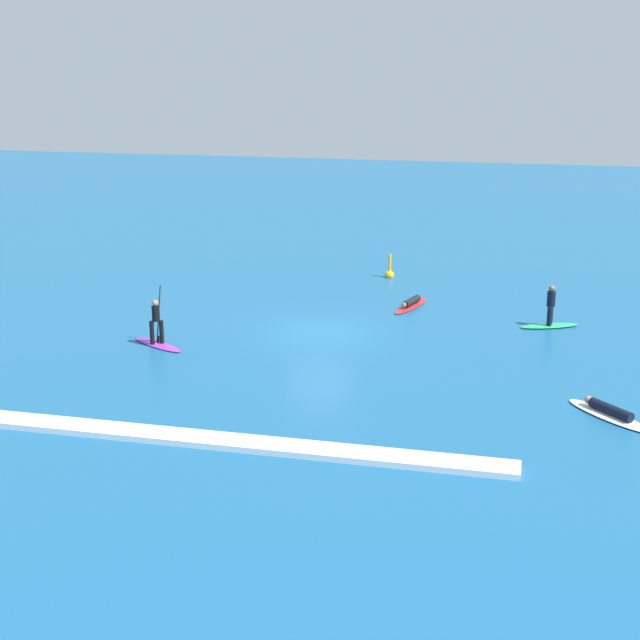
% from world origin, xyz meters
% --- Properties ---
extents(ground_plane, '(120.00, 120.00, 0.00)m').
position_xyz_m(ground_plane, '(0.00, 0.00, 0.00)').
color(ground_plane, '#195684').
rests_on(ground_plane, ground).
extents(surfer_on_purple_board, '(2.57, 1.81, 2.25)m').
position_xyz_m(surfer_on_purple_board, '(-5.54, -2.98, 0.49)').
color(surfer_on_purple_board, purple).
rests_on(surfer_on_purple_board, ground_plane).
extents(surfer_on_green_board, '(2.49, 1.56, 1.71)m').
position_xyz_m(surfer_on_green_board, '(8.74, 2.78, 0.44)').
color(surfer_on_green_board, '#23B266').
rests_on(surfer_on_green_board, ground_plane).
extents(surfer_on_white_board, '(2.72, 2.74, 0.41)m').
position_xyz_m(surfer_on_white_board, '(10.38, -6.39, 0.13)').
color(surfer_on_white_board, white).
rests_on(surfer_on_white_board, ground_plane).
extents(surfer_on_red_board, '(1.46, 3.05, 0.38)m').
position_xyz_m(surfer_on_red_board, '(2.96, 4.51, 0.13)').
color(surfer_on_red_board, red).
rests_on(surfer_on_red_board, ground_plane).
extents(marker_buoy, '(0.45, 0.45, 1.27)m').
position_xyz_m(marker_buoy, '(1.23, 9.61, 0.20)').
color(marker_buoy, yellow).
rests_on(marker_buoy, ground_plane).
extents(wave_crest, '(15.78, 0.90, 0.18)m').
position_xyz_m(wave_crest, '(0.00, -10.90, 0.09)').
color(wave_crest, white).
rests_on(wave_crest, ground_plane).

